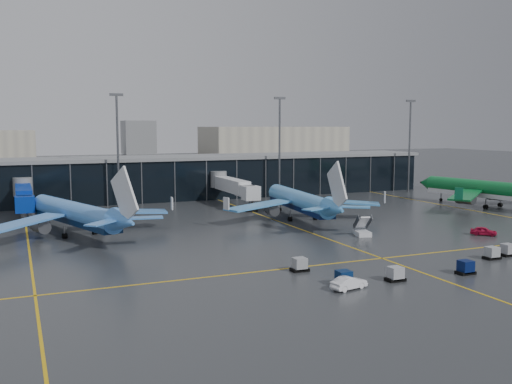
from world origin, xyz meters
name	(u,v)px	position (x,y,z in m)	size (l,w,h in m)	color
ground	(272,244)	(0.00, 0.00, 0.00)	(600.00, 600.00, 0.00)	#282B2D
terminal_pier	(170,177)	(0.00, 62.00, 5.42)	(142.00, 17.00, 10.70)	black
jet_bridges	(24,195)	(-35.00, 42.99, 4.55)	(94.00, 27.50, 7.20)	#595B60
flood_masts	(203,145)	(5.00, 50.00, 13.81)	(203.00, 0.50, 25.50)	#595B60
distant_hangars	(164,142)	(49.94, 270.08, 8.79)	(260.00, 71.00, 22.00)	#B2AD99
taxi_lines	(298,228)	(10.00, 10.61, 0.01)	(220.00, 120.00, 0.02)	gold
airliner_arkefly	(74,200)	(-27.50, 19.68, 5.92)	(33.82, 38.52, 11.84)	#4386DB
airliner_klm_near	(299,190)	(14.94, 19.52, 5.88)	(33.59, 38.25, 11.76)	#4292DB
airliner_aer_lingus	(486,179)	(61.93, 18.44, 6.32)	(36.12, 41.14, 12.64)	#0C672C
baggage_carts	(421,264)	(10.72, -22.43, 0.76)	(33.29, 10.84, 1.70)	black
mobile_airstair	(362,231)	(16.73, 0.01, 0.77)	(2.91, 3.64, 3.45)	silver
service_van_red	(484,231)	(35.72, -7.62, 0.72)	(1.70, 4.23, 1.44)	#AC0D30
service_van_white	(349,283)	(-2.39, -26.15, 0.73)	(1.55, 4.46, 1.47)	white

